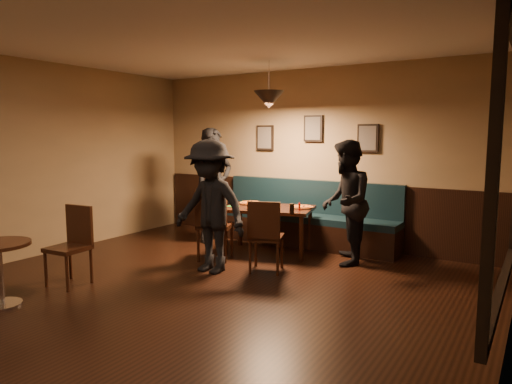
# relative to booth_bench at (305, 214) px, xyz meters

# --- Properties ---
(floor) EXTENTS (7.00, 7.00, 0.00)m
(floor) POSITION_rel_booth_bench_xyz_m (0.00, -3.20, -0.50)
(floor) COLOR black
(floor) RESTS_ON ground
(ceiling) EXTENTS (7.00, 7.00, 0.00)m
(ceiling) POSITION_rel_booth_bench_xyz_m (0.00, -3.20, 2.30)
(ceiling) COLOR silver
(ceiling) RESTS_ON ground
(wall_back) EXTENTS (6.00, 0.00, 6.00)m
(wall_back) POSITION_rel_booth_bench_xyz_m (0.00, 0.30, 0.90)
(wall_back) COLOR #8C704F
(wall_back) RESTS_ON ground
(wall_right) EXTENTS (0.00, 7.00, 7.00)m
(wall_right) POSITION_rel_booth_bench_xyz_m (3.00, -3.20, 0.90)
(wall_right) COLOR #8C704F
(wall_right) RESTS_ON ground
(wainscot) EXTENTS (5.88, 0.06, 1.00)m
(wainscot) POSITION_rel_booth_bench_xyz_m (0.00, 0.27, 0.00)
(wainscot) COLOR black
(wainscot) RESTS_ON ground
(booth_bench) EXTENTS (3.00, 0.60, 1.00)m
(booth_bench) POSITION_rel_booth_bench_xyz_m (0.00, 0.00, 0.00)
(booth_bench) COLOR #0F232D
(booth_bench) RESTS_ON ground
(window_frame) EXTENTS (0.06, 2.56, 1.86)m
(window_frame) POSITION_rel_booth_bench_xyz_m (2.96, -2.70, 1.00)
(window_frame) COLOR black
(window_frame) RESTS_ON wall_right
(window_glass) EXTENTS (0.00, 2.40, 2.40)m
(window_glass) POSITION_rel_booth_bench_xyz_m (2.93, -2.70, 1.00)
(window_glass) COLOR black
(window_glass) RESTS_ON wall_right
(picture_left) EXTENTS (0.32, 0.04, 0.42)m
(picture_left) POSITION_rel_booth_bench_xyz_m (-0.90, 0.27, 1.20)
(picture_left) COLOR black
(picture_left) RESTS_ON wall_back
(picture_center) EXTENTS (0.32, 0.04, 0.42)m
(picture_center) POSITION_rel_booth_bench_xyz_m (0.00, 0.27, 1.35)
(picture_center) COLOR black
(picture_center) RESTS_ON wall_back
(picture_right) EXTENTS (0.32, 0.04, 0.42)m
(picture_right) POSITION_rel_booth_bench_xyz_m (0.90, 0.27, 1.20)
(picture_right) COLOR black
(picture_right) RESTS_ON wall_back
(pendant_lamp) EXTENTS (0.44, 0.44, 0.25)m
(pendant_lamp) POSITION_rel_booth_bench_xyz_m (-0.24, -0.71, 1.75)
(pendant_lamp) COLOR black
(pendant_lamp) RESTS_ON ceiling
(dining_table) EXTENTS (1.45, 1.13, 0.69)m
(dining_table) POSITION_rel_booth_bench_xyz_m (-0.24, -0.71, -0.16)
(dining_table) COLOR black
(dining_table) RESTS_ON floor
(chair_near_left) EXTENTS (0.58, 0.58, 1.01)m
(chair_near_left) POSITION_rel_booth_bench_xyz_m (-0.70, -1.42, 0.00)
(chair_near_left) COLOR black
(chair_near_left) RESTS_ON floor
(chair_near_right) EXTENTS (0.53, 0.53, 0.93)m
(chair_near_right) POSITION_rel_booth_bench_xyz_m (0.21, -1.53, -0.03)
(chair_near_right) COLOR #331B0E
(chair_near_right) RESTS_ON floor
(diner_left) EXTENTS (0.64, 0.79, 1.86)m
(diner_left) POSITION_rel_booth_bench_xyz_m (-1.37, -0.56, 0.43)
(diner_left) COLOR black
(diner_left) RESTS_ON floor
(diner_right) EXTENTS (0.88, 0.99, 1.69)m
(diner_right) POSITION_rel_booth_bench_xyz_m (0.93, -0.65, 0.34)
(diner_right) COLOR black
(diner_right) RESTS_ON floor
(diner_front) EXTENTS (1.13, 0.70, 1.69)m
(diner_front) POSITION_rel_booth_bench_xyz_m (-0.38, -1.94, 0.34)
(diner_front) COLOR black
(diner_front) RESTS_ON floor
(pizza_a) EXTENTS (0.38, 0.38, 0.04)m
(pizza_a) POSITION_rel_booth_bench_xyz_m (-0.62, -0.62, 0.21)
(pizza_a) COLOR orange
(pizza_a) RESTS_ON dining_table
(pizza_b) EXTENTS (0.41, 0.41, 0.04)m
(pizza_b) POSITION_rel_booth_bench_xyz_m (-0.20, -0.85, 0.21)
(pizza_b) COLOR #D86028
(pizza_b) RESTS_ON dining_table
(pizza_c) EXTENTS (0.35, 0.35, 0.04)m
(pizza_c) POSITION_rel_booth_bench_xyz_m (0.22, -0.55, 0.20)
(pizza_c) COLOR orange
(pizza_c) RESTS_ON dining_table
(soda_glass) EXTENTS (0.08, 0.08, 0.14)m
(soda_glass) POSITION_rel_booth_bench_xyz_m (0.31, -1.03, 0.26)
(soda_glass) COLOR black
(soda_glass) RESTS_ON dining_table
(tabasco_bottle) EXTENTS (0.04, 0.04, 0.12)m
(tabasco_bottle) POSITION_rel_booth_bench_xyz_m (0.27, -0.73, 0.25)
(tabasco_bottle) COLOR #A70D05
(tabasco_bottle) RESTS_ON dining_table
(napkin_a) EXTENTS (0.21, 0.21, 0.01)m
(napkin_a) POSITION_rel_booth_bench_xyz_m (-0.80, -0.48, 0.19)
(napkin_a) COLOR #1B6623
(napkin_a) RESTS_ON dining_table
(napkin_b) EXTENTS (0.16, 0.16, 0.01)m
(napkin_b) POSITION_rel_booth_bench_xyz_m (-0.74, -0.94, 0.19)
(napkin_b) COLOR #1D6F1E
(napkin_b) RESTS_ON dining_table
(cutlery_set) EXTENTS (0.19, 0.09, 0.00)m
(cutlery_set) POSITION_rel_booth_bench_xyz_m (-0.29, -1.09, 0.19)
(cutlery_set) COLOR silver
(cutlery_set) RESTS_ON dining_table
(cafe_table) EXTENTS (0.69, 0.69, 0.67)m
(cafe_table) POSITION_rel_booth_bench_xyz_m (-1.47, -4.04, -0.17)
(cafe_table) COLOR #301E0D
(cafe_table) RESTS_ON floor
(cafe_chair_far) EXTENTS (0.44, 0.44, 0.92)m
(cafe_chair_far) POSITION_rel_booth_bench_xyz_m (-1.46, -3.25, -0.04)
(cafe_chair_far) COLOR #311B0D
(cafe_chair_far) RESTS_ON floor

